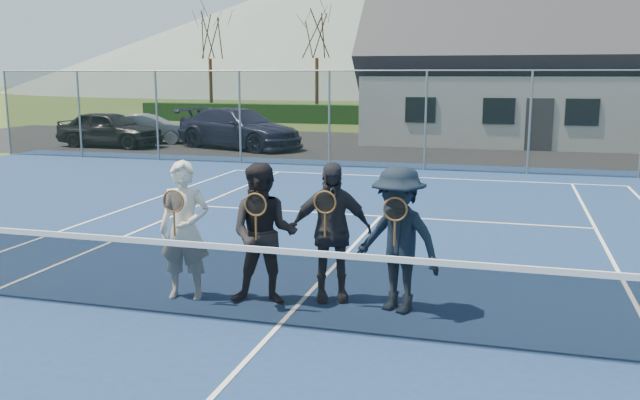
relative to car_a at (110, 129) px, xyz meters
The scene contains 19 objects.
ground 13.41m from the car_a, 13.58° to the left, with size 220.00×220.00×0.00m, color #364C1B.
court_surface 21.31m from the car_a, 52.34° to the right, with size 30.00×30.00×0.02m, color navy.
tarmac_carpark 9.57m from the car_a, 19.23° to the left, with size 40.00×12.00×0.01m, color black.
hedge_row 19.97m from the car_a, 49.33° to the left, with size 40.00×1.20×1.10m, color black.
hill_west 79.49m from the car_a, 98.72° to the left, with size 110.00×110.00×18.00m, color slate.
car_a is the anchor object (origin of this frame).
car_b 1.86m from the car_a, 66.32° to the left, with size 1.30×3.73×1.23m, color #9A9EA3.
car_c 5.29m from the car_a, ahead, with size 2.21×5.43×1.58m, color #1B1B36.
court_markings 21.31m from the car_a, 52.34° to the right, with size 11.03×23.83×0.01m.
tennis_net 21.30m from the car_a, 52.34° to the right, with size 11.68×0.08×1.10m.
perimeter_fence 13.46m from the car_a, 14.47° to the right, with size 30.07×0.07×3.02m.
clubhouse 18.74m from the car_a, 22.77° to the left, with size 15.60×8.20×7.70m.
tree_a 17.18m from the car_a, 100.49° to the left, with size 3.20×3.20×7.77m.
tree_b 17.39m from the car_a, 76.04° to the left, with size 3.20×3.20×7.77m.
tree_c 22.62m from the car_a, 47.08° to the left, with size 3.20×3.20×7.77m.
player_a 19.85m from the car_a, 54.56° to the right, with size 0.72×0.55×1.80m.
player_b 20.43m from the car_a, 52.03° to the right, with size 0.99×0.84×1.80m.
player_c 20.63m from the car_a, 49.71° to the right, with size 1.14×0.76×1.80m.
player_d 21.37m from the car_a, 48.20° to the right, with size 1.33×1.08×1.80m.
Camera 1 is at (2.48, -7.01, 2.90)m, focal length 38.00 mm.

